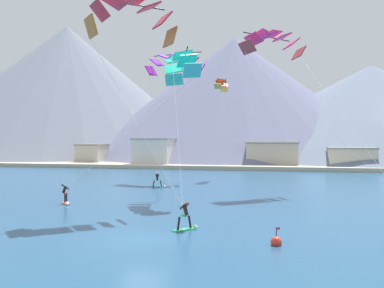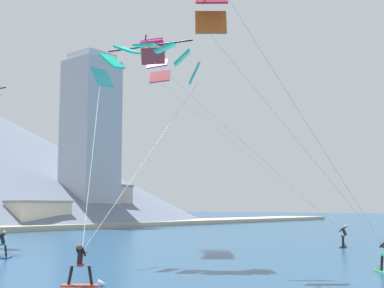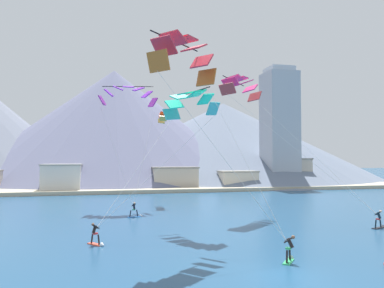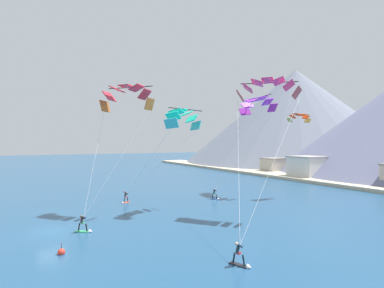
% 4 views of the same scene
% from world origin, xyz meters
% --- Properties ---
extents(ground_plane, '(400.00, 400.00, 0.00)m').
position_xyz_m(ground_plane, '(0.00, 0.00, 0.00)').
color(ground_plane, navy).
extents(kitesurfer_near_lead, '(1.77, 0.98, 1.78)m').
position_xyz_m(kitesurfer_near_lead, '(15.31, 10.91, 0.55)').
color(kitesurfer_near_lead, black).
rests_on(kitesurfer_near_lead, ground).
extents(kitesurfer_near_trail, '(1.78, 0.88, 1.74)m').
position_xyz_m(kitesurfer_near_trail, '(-6.07, 22.81, 0.51)').
color(kitesurfer_near_trail, '#337FDB').
rests_on(kitesurfer_near_trail, ground).
extents(kitesurfer_mid_center, '(1.43, 1.59, 1.77)m').
position_xyz_m(kitesurfer_mid_center, '(1.76, 2.67, 0.55)').
color(kitesurfer_mid_center, '#33B266').
rests_on(kitesurfer_mid_center, ground).
extents(kitesurfer_far_left, '(1.39, 1.61, 1.73)m').
position_xyz_m(kitesurfer_far_left, '(-10.05, 10.04, 0.51)').
color(kitesurfer_far_left, '#E54C33').
rests_on(kitesurfer_far_left, ground).
extents(parafoil_kite_near_lead, '(12.38, 14.22, 14.61)m').
position_xyz_m(parafoil_kite_near_lead, '(6.02, 22.02, 14.93)').
color(parafoil_kite_near_lead, '#AE3638').
extents(parafoil_kite_near_trail, '(7.87, 9.75, 14.96)m').
position_xyz_m(parafoil_kite_near_trail, '(-6.42, 31.23, 15.08)').
color(parafoil_kite_near_trail, purple).
extents(parafoil_kite_mid_center, '(8.31, 8.70, 14.17)m').
position_xyz_m(parafoil_kite_mid_center, '(-3.75, 8.44, 14.35)').
color(parafoil_kite_mid_center, '#BD6223').
extents(parafoil_kite_far_left, '(10.62, 7.86, 11.54)m').
position_xyz_m(parafoil_kite_far_left, '(-1.83, 15.08, 11.78)').
color(parafoil_kite_far_left, '#38BBBE').
extents(parafoil_kite_distant_high_outer, '(1.60, 4.35, 1.54)m').
position_xyz_m(parafoil_kite_distant_high_outer, '(-1.07, 35.19, 12.65)').
color(parafoil_kite_distant_high_outer, gold).
extents(race_marker_buoy, '(0.56, 0.56, 1.02)m').
position_xyz_m(race_marker_buoy, '(6.86, 0.18, 0.16)').
color(race_marker_buoy, red).
rests_on(race_marker_buoy, ground).
extents(shoreline_strip, '(180.00, 10.00, 0.70)m').
position_xyz_m(shoreline_strip, '(0.00, 54.66, 0.35)').
color(shoreline_strip, '#BCAD8E').
rests_on(shoreline_strip, ground).
extents(shore_building_quay_west, '(7.23, 6.90, 5.39)m').
position_xyz_m(shore_building_quay_west, '(-17.13, 56.04, 2.71)').
color(shore_building_quay_west, silver).
rests_on(shore_building_quay_west, ground).
extents(shore_building_old_town, '(5.22, 5.84, 4.25)m').
position_xyz_m(shore_building_old_town, '(-31.23, 58.83, 2.14)').
color(shore_building_old_town, '#B7AD9E').
rests_on(shore_building_old_town, ground).
extents(mountain_peak_west_ridge, '(93.41, 93.41, 39.36)m').
position_xyz_m(mountain_peak_west_ridge, '(-57.70, 96.91, 19.68)').
color(mountain_peak_west_ridge, slate).
rests_on(mountain_peak_west_ridge, ground).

